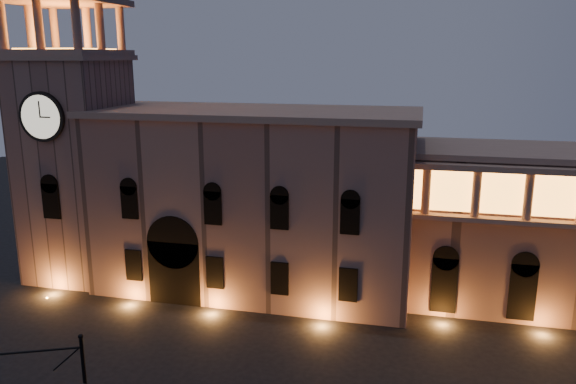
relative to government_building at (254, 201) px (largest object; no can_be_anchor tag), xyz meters
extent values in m
cube|color=#866257|center=(0.08, 0.07, -0.27)|extent=(30.00, 12.00, 17.00)
cube|color=gray|center=(0.08, 0.07, 8.53)|extent=(30.80, 12.80, 0.60)
cube|color=black|center=(-5.92, -5.33, -5.77)|extent=(5.00, 1.40, 6.00)
cylinder|color=black|center=(-5.92, -5.33, -2.77)|extent=(5.00, 1.40, 5.00)
cube|color=#FF9632|center=(-5.92, -5.53, -5.97)|extent=(4.20, 0.20, 5.00)
cube|color=#866257|center=(-18.42, -0.93, 2.23)|extent=(9.00, 9.00, 22.00)
cube|color=gray|center=(-18.42, -0.93, 13.48)|extent=(9.80, 9.80, 0.50)
cylinder|color=black|center=(-18.42, -5.61, 8.23)|extent=(4.60, 0.35, 4.60)
cylinder|color=beige|center=(-18.42, -5.75, 8.23)|extent=(4.00, 0.12, 4.00)
cube|color=gray|center=(-18.42, -0.93, 13.98)|extent=(9.40, 9.40, 0.50)
cube|color=#FF9632|center=(-18.42, -0.93, 14.28)|extent=(6.80, 6.80, 0.15)
cylinder|color=gray|center=(-22.22, -4.73, 16.33)|extent=(0.76, 0.76, 4.20)
cylinder|color=gray|center=(-18.42, -4.73, 16.33)|extent=(0.76, 0.76, 4.20)
cylinder|color=gray|center=(-14.62, -4.73, 16.33)|extent=(0.76, 0.76, 4.20)
cylinder|color=gray|center=(-22.22, 2.87, 16.33)|extent=(0.76, 0.76, 4.20)
cylinder|color=gray|center=(-18.42, 2.87, 16.33)|extent=(0.76, 0.76, 4.20)
cylinder|color=gray|center=(-14.62, 2.87, 16.33)|extent=(0.76, 0.76, 4.20)
cylinder|color=gray|center=(-22.22, -0.93, 16.33)|extent=(0.76, 0.76, 4.20)
cylinder|color=gray|center=(-14.62, -0.93, 16.33)|extent=(0.76, 0.76, 4.20)
cube|color=gray|center=(-18.42, -0.93, 18.73)|extent=(9.80, 9.80, 0.60)
cylinder|color=gray|center=(16.08, -3.43, 2.73)|extent=(0.70, 0.70, 4.00)
cylinder|color=gray|center=(20.08, -3.43, 2.73)|extent=(0.70, 0.70, 4.00)
cylinder|color=gray|center=(24.08, -3.43, 2.73)|extent=(0.70, 0.70, 4.00)
sphere|color=black|center=(-1.92, -26.13, -1.12)|extent=(0.30, 0.30, 0.30)
cylinder|color=black|center=(-4.39, -27.21, -1.76)|extent=(4.99, 2.27, 0.13)
camera|label=1|loc=(15.38, -50.39, 13.59)|focal=35.00mm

